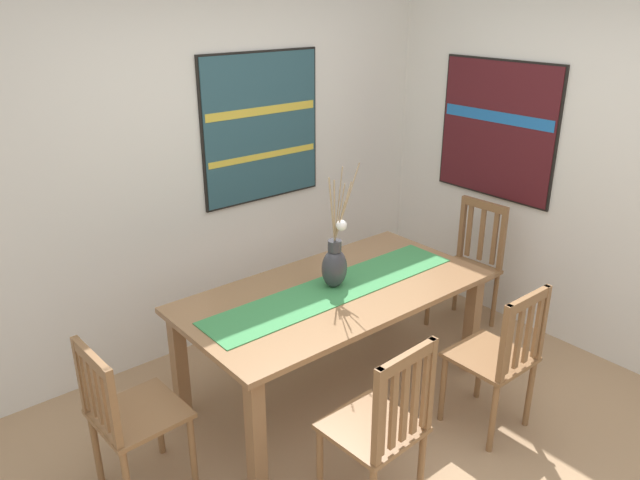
% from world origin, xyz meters
% --- Properties ---
extents(ground_plane, '(6.40, 6.40, 0.03)m').
position_xyz_m(ground_plane, '(0.00, 0.00, -0.01)').
color(ground_plane, '#A37F5B').
extents(wall_back, '(6.40, 0.12, 2.70)m').
position_xyz_m(wall_back, '(0.00, 1.86, 1.35)').
color(wall_back, silver).
rests_on(wall_back, ground_plane).
extents(wall_side, '(0.12, 6.40, 2.70)m').
position_xyz_m(wall_side, '(1.86, 0.00, 1.35)').
color(wall_side, silver).
rests_on(wall_side, ground_plane).
extents(dining_table, '(1.92, 0.98, 0.74)m').
position_xyz_m(dining_table, '(0.07, 0.71, 0.64)').
color(dining_table, '#8E6642').
rests_on(dining_table, ground_plane).
extents(table_runner, '(1.77, 0.36, 0.01)m').
position_xyz_m(table_runner, '(0.07, 0.71, 0.74)').
color(table_runner, '#388447').
rests_on(table_runner, dining_table).
extents(centerpiece_vase, '(0.22, 0.18, 0.80)m').
position_xyz_m(centerpiece_vase, '(0.09, 0.74, 0.90)').
color(centerpiece_vase, '#333338').
rests_on(centerpiece_vase, dining_table).
extents(chair_0, '(0.44, 0.44, 0.91)m').
position_xyz_m(chair_0, '(-1.30, 0.70, 0.49)').
color(chair_0, brown).
rests_on(chair_0, ground_plane).
extents(chair_1, '(0.44, 0.44, 0.98)m').
position_xyz_m(chair_1, '(1.44, 0.72, 0.50)').
color(chair_1, brown).
rests_on(chair_1, ground_plane).
extents(chair_2, '(0.44, 0.44, 0.98)m').
position_xyz_m(chair_2, '(-0.41, -0.19, 0.51)').
color(chair_2, brown).
rests_on(chair_2, ground_plane).
extents(chair_3, '(0.42, 0.42, 0.94)m').
position_xyz_m(chair_3, '(0.56, -0.18, 0.50)').
color(chair_3, brown).
rests_on(chair_3, ground_plane).
extents(painting_on_back_wall, '(0.98, 0.05, 1.06)m').
position_xyz_m(painting_on_back_wall, '(0.30, 1.79, 1.54)').
color(painting_on_back_wall, black).
extents(painting_on_side_wall, '(0.05, 1.00, 1.03)m').
position_xyz_m(painting_on_side_wall, '(1.79, 0.84, 1.48)').
color(painting_on_side_wall, black).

